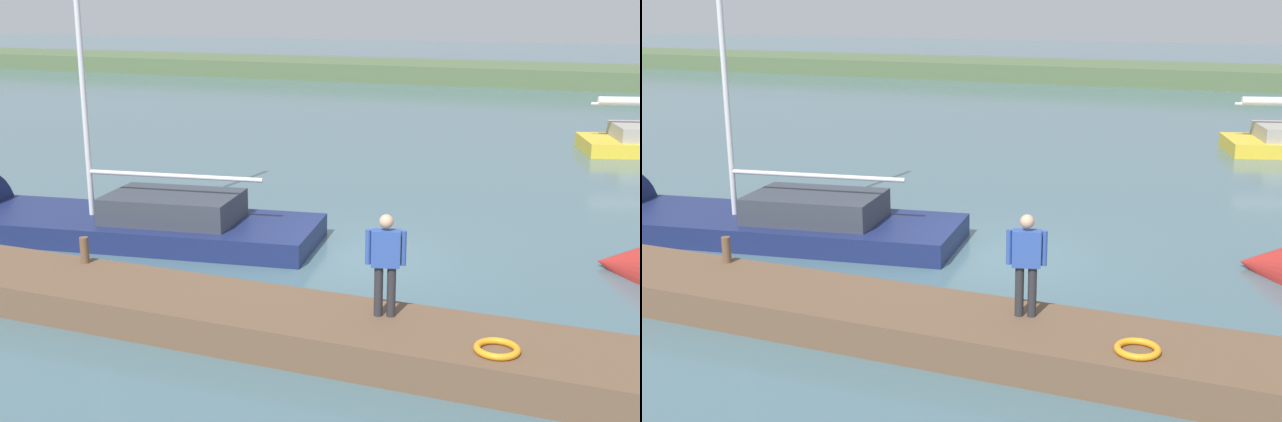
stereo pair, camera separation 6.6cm
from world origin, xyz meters
TOP-DOWN VIEW (x-y plane):
  - ground_plane at (0.00, 0.00)m, footprint 200.00×200.00m
  - far_shoreline at (0.00, -41.05)m, footprint 180.00×8.00m
  - dock_pier at (0.00, 4.70)m, footprint 26.72×1.97m
  - mooring_post_near at (4.01, 4.01)m, footprint 0.17×0.17m
  - life_ring_buoy at (-3.95, 5.09)m, footprint 0.66×0.66m
  - sailboat_near_dock at (7.27, 0.99)m, footprint 10.99×4.33m
  - person_on_dock at (-2.06, 4.40)m, footprint 0.61×0.33m

SIDE VIEW (x-z plane):
  - ground_plane at x=0.00m, z-range 0.00..0.00m
  - far_shoreline at x=0.00m, z-range -1.20..1.20m
  - sailboat_near_dock at x=7.27m, z-range -5.31..5.57m
  - dock_pier at x=0.00m, z-range 0.00..0.58m
  - life_ring_buoy at x=-3.95m, z-range 0.58..0.68m
  - mooring_post_near at x=4.01m, z-range 0.58..1.08m
  - person_on_dock at x=-2.06m, z-range 0.70..2.35m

